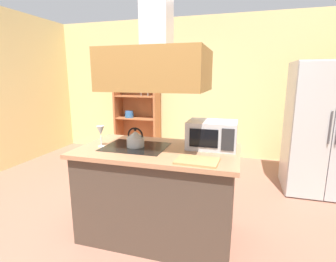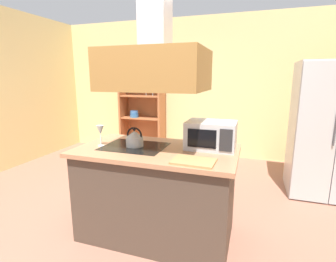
# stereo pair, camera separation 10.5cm
# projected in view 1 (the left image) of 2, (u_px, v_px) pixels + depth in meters

# --- Properties ---
(ground_plane) EXTENTS (7.80, 7.80, 0.00)m
(ground_plane) POSITION_uv_depth(u_px,v_px,m) (139.00, 236.00, 2.55)
(ground_plane) COLOR #96614F
(wall_back) EXTENTS (6.00, 0.12, 2.70)m
(wall_back) POSITION_uv_depth(u_px,v_px,m) (195.00, 88.00, 5.08)
(wall_back) COLOR #E8D18A
(wall_back) RESTS_ON ground
(kitchen_island) EXTENTS (1.52, 0.86, 0.90)m
(kitchen_island) POSITION_uv_depth(u_px,v_px,m) (158.00, 192.00, 2.51)
(kitchen_island) COLOR #46382D
(kitchen_island) RESTS_ON ground
(range_hood) EXTENTS (0.90, 0.70, 1.25)m
(range_hood) POSITION_uv_depth(u_px,v_px,m) (157.00, 57.00, 2.24)
(range_hood) COLOR olive
(refrigerator) EXTENTS (0.90, 0.78, 1.77)m
(refrigerator) POSITION_uv_depth(u_px,v_px,m) (323.00, 129.00, 3.41)
(refrigerator) COLOR #B3B5C0
(refrigerator) RESTS_ON ground
(dish_cabinet) EXTENTS (0.91, 0.40, 1.82)m
(dish_cabinet) POSITION_uv_depth(u_px,v_px,m) (138.00, 114.00, 5.31)
(dish_cabinet) COLOR #AA633A
(dish_cabinet) RESTS_ON ground
(kettle) EXTENTS (0.17, 0.17, 0.19)m
(kettle) POSITION_uv_depth(u_px,v_px,m) (135.00, 139.00, 2.46)
(kettle) COLOR silver
(kettle) RESTS_ON kitchen_island
(cutting_board) EXTENTS (0.35, 0.26, 0.02)m
(cutting_board) POSITION_uv_depth(u_px,v_px,m) (197.00, 161.00, 2.03)
(cutting_board) COLOR #AF8550
(cutting_board) RESTS_ON kitchen_island
(microwave) EXTENTS (0.46, 0.35, 0.26)m
(microwave) POSITION_uv_depth(u_px,v_px,m) (212.00, 135.00, 2.42)
(microwave) COLOR #B7BABF
(microwave) RESTS_ON kitchen_island
(wine_glass_on_counter) EXTENTS (0.08, 0.08, 0.21)m
(wine_glass_on_counter) POSITION_uv_depth(u_px,v_px,m) (101.00, 131.00, 2.46)
(wine_glass_on_counter) COLOR silver
(wine_glass_on_counter) RESTS_ON kitchen_island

